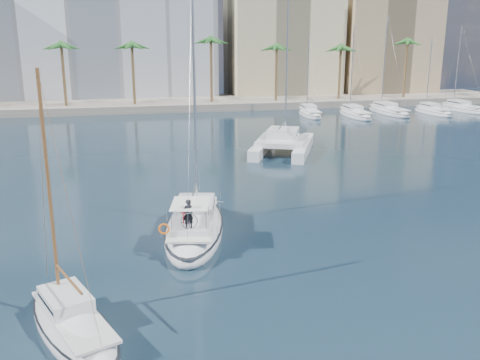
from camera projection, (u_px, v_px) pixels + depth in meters
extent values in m
plane|color=black|center=(251.00, 236.00, 33.20)|extent=(160.00, 160.00, 0.00)
cube|color=gray|center=(171.00, 104.00, 90.61)|extent=(120.00, 14.00, 1.20)
cube|color=white|center=(96.00, 23.00, 96.01)|extent=(42.00, 16.00, 28.00)
cube|color=beige|center=(282.00, 45.00, 100.95)|extent=(20.00, 14.00, 20.00)
cube|color=tan|center=(384.00, 50.00, 103.27)|extent=(18.00, 12.00, 18.00)
cylinder|color=brown|center=(172.00, 78.00, 85.60)|extent=(0.44, 0.44, 10.50)
sphere|color=#245D22|center=(171.00, 44.00, 84.21)|extent=(3.60, 3.60, 3.60)
cylinder|color=brown|center=(369.00, 75.00, 92.30)|extent=(0.44, 0.44, 10.50)
sphere|color=#245D22|center=(371.00, 43.00, 90.91)|extent=(3.60, 3.60, 3.60)
ellipsoid|color=silver|center=(195.00, 229.00, 33.32)|extent=(5.64, 11.54, 2.30)
ellipsoid|color=black|center=(194.00, 225.00, 33.24)|extent=(5.70, 11.65, 0.18)
cube|color=silver|center=(194.00, 217.00, 32.89)|extent=(4.10, 8.62, 0.12)
cube|color=silver|center=(195.00, 205.00, 34.02)|extent=(3.04, 4.01, 0.60)
cube|color=black|center=(195.00, 205.00, 34.02)|extent=(2.97, 3.60, 0.14)
cylinder|color=#B7BABF|center=(194.00, 94.00, 33.41)|extent=(0.15, 0.15, 14.50)
cylinder|color=#B7BABF|center=(194.00, 192.00, 32.78)|extent=(0.99, 4.40, 0.11)
cube|color=silver|center=(191.00, 226.00, 30.77)|extent=(2.60, 3.13, 0.36)
cube|color=white|center=(190.00, 204.00, 30.31)|extent=(2.60, 3.13, 0.04)
torus|color=silver|center=(189.00, 221.00, 29.57)|extent=(0.95, 0.24, 0.96)
torus|color=#DA580B|center=(164.00, 229.00, 29.23)|extent=(0.66, 0.32, 0.64)
imported|color=black|center=(188.00, 214.00, 29.61)|extent=(0.72, 0.59, 1.70)
imported|color=#A41928|center=(184.00, 213.00, 30.59)|extent=(0.69, 0.60, 1.20)
ellipsoid|color=silver|center=(74.00, 329.00, 22.21)|extent=(5.42, 8.29, 1.87)
ellipsoid|color=black|center=(73.00, 323.00, 22.14)|extent=(5.47, 8.37, 0.18)
cube|color=silver|center=(73.00, 315.00, 21.91)|extent=(3.97, 6.18, 0.12)
cube|color=silver|center=(66.00, 299.00, 22.53)|extent=(2.57, 3.05, 0.60)
cube|color=black|center=(66.00, 298.00, 22.53)|extent=(2.46, 2.78, 0.14)
cylinder|color=brown|center=(49.00, 189.00, 22.04)|extent=(0.15, 0.15, 9.82)
cylinder|color=brown|center=(68.00, 279.00, 21.67)|extent=(1.36, 2.99, 0.11)
cube|color=silver|center=(263.00, 146.00, 57.06)|extent=(5.59, 10.59, 1.10)
cube|color=silver|center=(303.00, 148.00, 56.18)|extent=(5.59, 10.59, 1.10)
cube|color=silver|center=(282.00, 141.00, 55.90)|extent=(6.97, 7.56, 0.50)
cube|color=silver|center=(283.00, 133.00, 56.23)|extent=(4.13, 4.27, 1.00)
cube|color=black|center=(283.00, 133.00, 56.22)|extent=(3.96, 3.87, 0.18)
cylinder|color=#B7BABF|center=(287.00, 66.00, 55.97)|extent=(0.18, 0.18, 14.74)
ellipsoid|color=silver|center=(215.00, 202.00, 37.06)|extent=(0.24, 0.45, 0.21)
sphere|color=silver|center=(215.00, 201.00, 37.25)|extent=(0.12, 0.12, 0.12)
cube|color=gray|center=(211.00, 202.00, 36.99)|extent=(0.52, 0.19, 0.12)
cube|color=gray|center=(220.00, 202.00, 37.11)|extent=(0.52, 0.19, 0.12)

